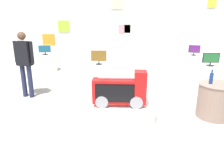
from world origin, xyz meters
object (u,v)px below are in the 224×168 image
object	(u,v)px
main_display_pedestal	(119,111)
display_pedestal_right_rear	(46,63)
display_pedestal_center_rear	(99,74)
display_pedestal_far_right	(208,76)
tv_on_far_right	(211,59)
bottle_on_side_table	(211,78)
novelty_firetruck_tv	(120,92)
tv_on_left_rear	(194,50)
tv_on_center_rear	(99,56)
shopper_browsing_near_truck	(24,60)
tv_on_right_rear	(45,50)
side_table_round	(215,100)
display_pedestal_left_rear	(193,64)

from	to	relation	value
main_display_pedestal	display_pedestal_right_rear	xyz separation A→B (m)	(-2.86, 3.80, 0.17)
display_pedestal_center_rear	display_pedestal_far_right	bearing A→B (deg)	0.25
tv_on_far_right	bottle_on_side_table	xyz separation A→B (m)	(-0.75, -2.11, 0.02)
novelty_firetruck_tv	bottle_on_side_table	xyz separation A→B (m)	(1.84, 0.17, 0.28)
novelty_firetruck_tv	tv_on_left_rear	xyz separation A→B (m)	(2.62, 3.98, 0.25)
tv_on_center_rear	shopper_browsing_near_truck	xyz separation A→B (m)	(-1.75, -1.16, 0.11)
display_pedestal_right_rear	tv_on_right_rear	distance (m)	0.50
novelty_firetruck_tv	display_pedestal_far_right	xyz separation A→B (m)	(2.60, 2.28, -0.27)
tv_on_left_rear	display_pedestal_center_rear	bearing A→B (deg)	-152.70
display_pedestal_right_rear	shopper_browsing_near_truck	bearing A→B (deg)	-80.70
display_pedestal_center_rear	side_table_round	size ratio (longest dim) A/B	0.93
shopper_browsing_near_truck	side_table_round	bearing A→B (deg)	-11.91
display_pedestal_left_rear	side_table_round	size ratio (longest dim) A/B	1.16
tv_on_left_rear	tv_on_right_rear	bearing A→B (deg)	-178.14
display_pedestal_far_right	novelty_firetruck_tv	bearing A→B (deg)	-138.69
display_pedestal_center_rear	side_table_round	distance (m)	3.40
bottle_on_side_table	side_table_round	bearing A→B (deg)	-2.40
display_pedestal_left_rear	tv_on_right_rear	world-z (taller)	tv_on_right_rear
display_pedestal_far_right	tv_on_far_right	size ratio (longest dim) A/B	1.51
tv_on_right_rear	side_table_round	world-z (taller)	tv_on_right_rear
display_pedestal_left_rear	bottle_on_side_table	distance (m)	3.92
display_pedestal_left_rear	tv_on_right_rear	bearing A→B (deg)	-178.10
bottle_on_side_table	shopper_browsing_near_truck	xyz separation A→B (m)	(-4.28, 0.93, 0.13)
tv_on_left_rear	display_pedestal_center_rear	size ratio (longest dim) A/B	0.58
display_pedestal_left_rear	bottle_on_side_table	world-z (taller)	bottle_on_side_table
tv_on_center_rear	display_pedestal_far_right	world-z (taller)	tv_on_center_rear
tv_on_far_right	main_display_pedestal	bearing A→B (deg)	-139.03
tv_on_center_rear	tv_on_right_rear	world-z (taller)	tv_on_center_rear
main_display_pedestal	tv_on_left_rear	world-z (taller)	tv_on_left_rear
bottle_on_side_table	tv_on_far_right	bearing A→B (deg)	70.33
display_pedestal_right_rear	tv_on_right_rear	world-z (taller)	tv_on_right_rear
tv_on_center_rear	shopper_browsing_near_truck	world-z (taller)	shopper_browsing_near_truck
novelty_firetruck_tv	display_pedestal_right_rear	xyz separation A→B (m)	(-2.88, 3.80, -0.27)
display_pedestal_center_rear	shopper_browsing_near_truck	xyz separation A→B (m)	(-1.75, -1.17, 0.67)
tv_on_center_rear	bottle_on_side_table	distance (m)	3.29
display_pedestal_left_rear	shopper_browsing_near_truck	world-z (taller)	shopper_browsing_near_truck
tv_on_left_rear	tv_on_far_right	size ratio (longest dim) A/B	0.81
side_table_round	shopper_browsing_near_truck	world-z (taller)	shopper_browsing_near_truck
display_pedestal_left_rear	display_pedestal_right_rear	distance (m)	5.50
bottle_on_side_table	main_display_pedestal	bearing A→B (deg)	-174.90
tv_on_left_rear	bottle_on_side_table	world-z (taller)	bottle_on_side_table
tv_on_right_rear	side_table_round	distance (m)	6.09
tv_on_far_right	shopper_browsing_near_truck	size ratio (longest dim) A/B	0.29
tv_on_far_right	display_pedestal_right_rear	bearing A→B (deg)	164.46
display_pedestal_far_right	bottle_on_side_table	distance (m)	2.31
main_display_pedestal	novelty_firetruck_tv	xyz separation A→B (m)	(0.02, -0.01, 0.44)
display_pedestal_right_rear	display_pedestal_left_rear	bearing A→B (deg)	1.86
display_pedestal_left_rear	tv_on_far_right	bearing A→B (deg)	-90.59
display_pedestal_center_rear	bottle_on_side_table	world-z (taller)	bottle_on_side_table
display_pedestal_right_rear	tv_on_far_right	xyz separation A→B (m)	(5.48, -1.52, 0.52)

